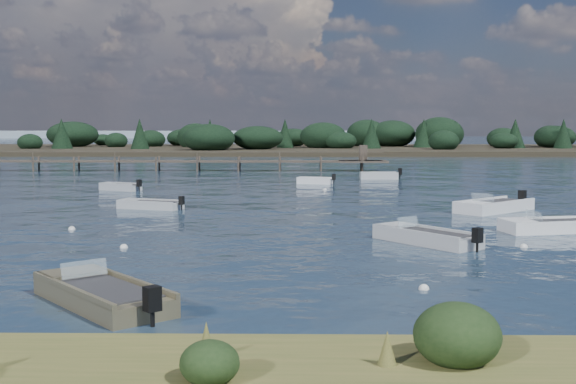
{
  "coord_description": "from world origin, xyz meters",
  "views": [
    {
      "loc": [
        -2.61,
        -27.05,
        4.87
      ],
      "look_at": [
        -3.27,
        14.0,
        1.0
      ],
      "focal_mm": 45.0,
      "sensor_mm": 36.0,
      "label": 1
    }
  ],
  "objects_px": {
    "dinghy_mid_white_a": "(555,228)",
    "dinghy_mid_white_b": "(494,208)",
    "tender_far_grey_b": "(379,177)",
    "jetty": "(117,161)",
    "dinghy_mid_grey": "(150,206)",
    "tender_far_white": "(315,182)",
    "tender_far_grey": "(121,188)",
    "dinghy_extra_a": "(426,239)",
    "dinghy_near_olive": "(102,298)"
  },
  "relations": [
    {
      "from": "dinghy_mid_white_a",
      "to": "dinghy_mid_grey",
      "type": "distance_m",
      "value": 22.02
    },
    {
      "from": "tender_far_grey_b",
      "to": "tender_far_white",
      "type": "relative_size",
      "value": 1.15
    },
    {
      "from": "dinghy_mid_grey",
      "to": "dinghy_extra_a",
      "type": "bearing_deg",
      "value": -40.86
    },
    {
      "from": "tender_far_grey_b",
      "to": "tender_far_grey",
      "type": "relative_size",
      "value": 1.09
    },
    {
      "from": "tender_far_grey",
      "to": "jetty",
      "type": "distance_m",
      "value": 23.06
    },
    {
      "from": "dinghy_extra_a",
      "to": "tender_far_grey_b",
      "type": "height_order",
      "value": "dinghy_extra_a"
    },
    {
      "from": "dinghy_mid_white_a",
      "to": "tender_far_grey",
      "type": "relative_size",
      "value": 1.57
    },
    {
      "from": "tender_far_white",
      "to": "jetty",
      "type": "bearing_deg",
      "value": 141.57
    },
    {
      "from": "tender_far_white",
      "to": "dinghy_mid_white_b",
      "type": "distance_m",
      "value": 20.96
    },
    {
      "from": "dinghy_extra_a",
      "to": "dinghy_mid_grey",
      "type": "xyz_separation_m",
      "value": [
        -13.83,
        11.96,
        -0.03
      ]
    },
    {
      "from": "dinghy_extra_a",
      "to": "tender_far_grey",
      "type": "distance_m",
      "value": 29.81
    },
    {
      "from": "dinghy_mid_white_a",
      "to": "tender_far_white",
      "type": "distance_m",
      "value": 28.18
    },
    {
      "from": "jetty",
      "to": "tender_far_grey",
      "type": "bearing_deg",
      "value": -75.14
    },
    {
      "from": "dinghy_mid_white_a",
      "to": "tender_far_grey",
      "type": "bearing_deg",
      "value": 141.03
    },
    {
      "from": "dinghy_mid_grey",
      "to": "tender_far_grey_b",
      "type": "xyz_separation_m",
      "value": [
        15.69,
        22.69,
        0.04
      ]
    },
    {
      "from": "dinghy_mid_white_b",
      "to": "dinghy_near_olive",
      "type": "bearing_deg",
      "value": -127.48
    },
    {
      "from": "dinghy_extra_a",
      "to": "dinghy_mid_grey",
      "type": "height_order",
      "value": "dinghy_extra_a"
    },
    {
      "from": "dinghy_mid_grey",
      "to": "tender_far_white",
      "type": "bearing_deg",
      "value": 60.64
    },
    {
      "from": "dinghy_mid_grey",
      "to": "jetty",
      "type": "relative_size",
      "value": 0.06
    },
    {
      "from": "dinghy_extra_a",
      "to": "dinghy_near_olive",
      "type": "distance_m",
      "value": 14.71
    },
    {
      "from": "dinghy_mid_grey",
      "to": "dinghy_near_olive",
      "type": "bearing_deg",
      "value": -81.59
    },
    {
      "from": "dinghy_mid_white_a",
      "to": "dinghy_mid_grey",
      "type": "relative_size",
      "value": 1.31
    },
    {
      "from": "dinghy_mid_white_a",
      "to": "dinghy_mid_white_b",
      "type": "xyz_separation_m",
      "value": [
        -0.74,
        7.59,
        0.02
      ]
    },
    {
      "from": "tender_far_grey_b",
      "to": "tender_far_grey",
      "type": "bearing_deg",
      "value": -151.07
    },
    {
      "from": "dinghy_mid_white_a",
      "to": "tender_far_white",
      "type": "height_order",
      "value": "dinghy_mid_white_a"
    },
    {
      "from": "dinghy_mid_white_a",
      "to": "tender_far_grey",
      "type": "distance_m",
      "value": 31.96
    },
    {
      "from": "tender_far_grey",
      "to": "jetty",
      "type": "xyz_separation_m",
      "value": [
        -5.91,
        22.28,
        0.83
      ]
    },
    {
      "from": "dinghy_mid_grey",
      "to": "tender_far_white",
      "type": "xyz_separation_m",
      "value": [
        9.89,
        17.59,
        0.01
      ]
    },
    {
      "from": "tender_far_grey",
      "to": "dinghy_mid_white_a",
      "type": "bearing_deg",
      "value": -38.97
    },
    {
      "from": "dinghy_near_olive",
      "to": "tender_far_white",
      "type": "distance_m",
      "value": 40.35
    },
    {
      "from": "tender_far_grey_b",
      "to": "jetty",
      "type": "bearing_deg",
      "value": 157.08
    },
    {
      "from": "dinghy_near_olive",
      "to": "dinghy_mid_white_a",
      "type": "bearing_deg",
      "value": 38.69
    },
    {
      "from": "dinghy_near_olive",
      "to": "tender_far_grey_b",
      "type": "distance_m",
      "value": 46.59
    },
    {
      "from": "dinghy_mid_grey",
      "to": "tender_far_white",
      "type": "height_order",
      "value": "tender_far_white"
    },
    {
      "from": "dinghy_near_olive",
      "to": "tender_far_white",
      "type": "relative_size",
      "value": 1.57
    },
    {
      "from": "dinghy_mid_white_a",
      "to": "tender_far_white",
      "type": "relative_size",
      "value": 1.66
    },
    {
      "from": "dinghy_mid_grey",
      "to": "tender_far_grey_b",
      "type": "distance_m",
      "value": 27.59
    },
    {
      "from": "tender_far_white",
      "to": "jetty",
      "type": "relative_size",
      "value": 0.05
    },
    {
      "from": "dinghy_extra_a",
      "to": "tender_far_grey_b",
      "type": "xyz_separation_m",
      "value": [
        1.86,
        34.65,
        0.01
      ]
    },
    {
      "from": "dinghy_mid_grey",
      "to": "dinghy_near_olive",
      "type": "height_order",
      "value": "dinghy_near_olive"
    },
    {
      "from": "dinghy_mid_white_a",
      "to": "dinghy_extra_a",
      "type": "bearing_deg",
      "value": -152.58
    },
    {
      "from": "dinghy_mid_grey",
      "to": "tender_far_grey_b",
      "type": "bearing_deg",
      "value": 55.34
    },
    {
      "from": "tender_far_grey_b",
      "to": "jetty",
      "type": "xyz_separation_m",
      "value": [
        -26.18,
        11.07,
        0.81
      ]
    },
    {
      "from": "dinghy_mid_grey",
      "to": "dinghy_near_olive",
      "type": "xyz_separation_m",
      "value": [
        3.29,
        -22.22,
        0.04
      ]
    },
    {
      "from": "dinghy_near_olive",
      "to": "tender_far_white",
      "type": "bearing_deg",
      "value": 80.57
    },
    {
      "from": "dinghy_extra_a",
      "to": "tender_far_grey_b",
      "type": "bearing_deg",
      "value": 86.92
    },
    {
      "from": "dinghy_mid_grey",
      "to": "jetty",
      "type": "distance_m",
      "value": 35.37
    },
    {
      "from": "dinghy_near_olive",
      "to": "tender_far_grey",
      "type": "relative_size",
      "value": 1.48
    },
    {
      "from": "tender_far_grey_b",
      "to": "jetty",
      "type": "height_order",
      "value": "jetty"
    },
    {
      "from": "dinghy_extra_a",
      "to": "dinghy_mid_white_b",
      "type": "bearing_deg",
      "value": 62.44
    }
  ]
}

